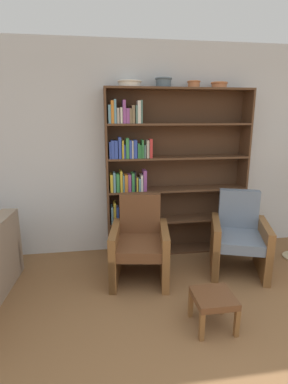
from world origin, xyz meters
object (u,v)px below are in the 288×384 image
(bowl_cream, at_px, (163,82))
(bowl_sage, at_px, (194,84))
(bookshelf, at_px, (163,176))
(armchair_leather, at_px, (140,244))
(bowl_olive, at_px, (130,83))
(bowl_stoneware, at_px, (219,85))
(armchair_cushioned, at_px, (239,238))
(footstool, at_px, (213,301))

(bowl_cream, height_order, bowl_sage, bowl_cream)
(bookshelf, distance_m, armchair_leather, 1.00)
(bowl_sage, bearing_deg, bowl_olive, 180.00)
(bowl_stoneware, height_order, armchair_cushioned, bowl_stoneware)
(armchair_leather, relative_size, armchair_cushioned, 1.00)
(footstool, bearing_deg, bowl_sage, 81.25)
(armchair_leather, xyz_separation_m, armchair_cushioned, (1.21, -0.00, 0.00))
(armchair_cushioned, bearing_deg, bowl_cream, -18.29)
(bowl_olive, height_order, bowl_cream, bowl_cream)
(bowl_olive, relative_size, bowl_sage, 1.73)
(bowl_cream, bearing_deg, armchair_cushioned, -37.30)
(armchair_cushioned, bearing_deg, bowl_sage, -35.89)
(bookshelf, xyz_separation_m, bowl_sage, (0.37, -0.02, 1.15))
(bowl_sage, bearing_deg, armchair_leather, -140.80)
(bookshelf, xyz_separation_m, bowl_stoneware, (0.70, -0.02, 1.15))
(bookshelf, relative_size, bowl_olive, 7.53)
(bowl_sage, bearing_deg, bookshelf, 177.47)
(bowl_cream, bearing_deg, bookshelf, 44.24)
(bookshelf, bearing_deg, bowl_olive, -177.85)
(bowl_sage, xyz_separation_m, footstool, (-0.24, -1.58, -1.96))
(bowl_olive, height_order, armchair_cushioned, bowl_olive)
(bowl_olive, bearing_deg, bowl_stoneware, 0.00)
(bowl_sage, xyz_separation_m, armchair_leather, (-0.77, -0.63, -1.81))
(bookshelf, xyz_separation_m, armchair_leather, (-0.40, -0.64, -0.66))
(bowl_sage, distance_m, footstool, 2.53)
(bowl_stoneware, xyz_separation_m, footstool, (-0.58, -1.58, -1.96))
(bookshelf, height_order, armchair_leather, bookshelf)
(bowl_cream, height_order, bowl_stoneware, bowl_cream)
(bowl_olive, bearing_deg, bookshelf, 2.15)
(bowl_olive, relative_size, footstool, 0.82)
(footstool, bearing_deg, bowl_cream, 95.06)
(bowl_olive, bearing_deg, armchair_cushioned, -26.89)
(bowl_olive, distance_m, footstool, 2.58)
(bowl_olive, height_order, armchair_leather, bowl_olive)
(bowl_cream, xyz_separation_m, bowl_stoneware, (0.72, 0.00, -0.02))
(bowl_cream, bearing_deg, bowl_sage, 0.00)
(bookshelf, bearing_deg, bowl_cream, -135.76)
(bowl_olive, xyz_separation_m, armchair_cushioned, (1.24, -0.63, -1.81))
(bowl_olive, bearing_deg, armchair_leather, -87.24)
(bowl_stoneware, distance_m, armchair_cushioned, 1.92)
(bowl_olive, distance_m, armchair_leather, 1.91)
(armchair_leather, bearing_deg, bowl_sage, -131.68)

